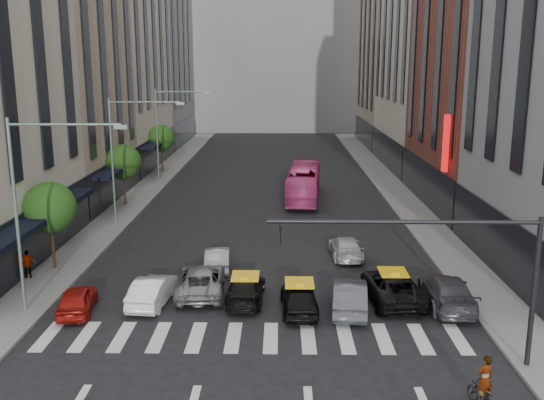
{
  "coord_description": "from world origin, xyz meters",
  "views": [
    {
      "loc": [
        1.0,
        -22.46,
        11.44
      ],
      "look_at": [
        0.52,
        10.59,
        4.0
      ],
      "focal_mm": 40.0,
      "sensor_mm": 36.0,
      "label": 1
    }
  ],
  "objects_px": {
    "taxi_center": "(299,297)",
    "streetlamp_mid": "(125,144)",
    "bus": "(304,183)",
    "car_red": "(77,300)",
    "pedestrian_far": "(28,264)",
    "streetlamp_near": "(35,190)",
    "motorcycle": "(483,397)",
    "car_white_front": "(153,290)",
    "taxi_left": "(245,289)",
    "streetlamp_far": "(166,123)"
  },
  "relations": [
    {
      "from": "streetlamp_mid",
      "to": "taxi_left",
      "type": "relative_size",
      "value": 2.04
    },
    {
      "from": "streetlamp_far",
      "to": "bus",
      "type": "relative_size",
      "value": 0.85
    },
    {
      "from": "taxi_left",
      "to": "motorcycle",
      "type": "distance_m",
      "value": 12.77
    },
    {
      "from": "bus",
      "to": "motorcycle",
      "type": "bearing_deg",
      "value": 103.5
    },
    {
      "from": "streetlamp_mid",
      "to": "streetlamp_near",
      "type": "bearing_deg",
      "value": -90.0
    },
    {
      "from": "taxi_left",
      "to": "bus",
      "type": "relative_size",
      "value": 0.42
    },
    {
      "from": "streetlamp_far",
      "to": "taxi_center",
      "type": "distance_m",
      "value": 34.25
    },
    {
      "from": "car_red",
      "to": "motorcycle",
      "type": "relative_size",
      "value": 2.17
    },
    {
      "from": "streetlamp_near",
      "to": "streetlamp_far",
      "type": "relative_size",
      "value": 1.0
    },
    {
      "from": "streetlamp_mid",
      "to": "car_white_front",
      "type": "bearing_deg",
      "value": -71.89
    },
    {
      "from": "streetlamp_near",
      "to": "motorcycle",
      "type": "height_order",
      "value": "streetlamp_near"
    },
    {
      "from": "bus",
      "to": "streetlamp_far",
      "type": "bearing_deg",
      "value": -25.05
    },
    {
      "from": "streetlamp_near",
      "to": "streetlamp_far",
      "type": "distance_m",
      "value": 32.0
    },
    {
      "from": "streetlamp_near",
      "to": "motorcycle",
      "type": "distance_m",
      "value": 20.33
    },
    {
      "from": "car_red",
      "to": "taxi_left",
      "type": "height_order",
      "value": "taxi_left"
    },
    {
      "from": "streetlamp_far",
      "to": "taxi_left",
      "type": "distance_m",
      "value": 32.25
    },
    {
      "from": "taxi_center",
      "to": "streetlamp_mid",
      "type": "bearing_deg",
      "value": -54.98
    },
    {
      "from": "car_white_front",
      "to": "bus",
      "type": "xyz_separation_m",
      "value": [
        8.2,
        23.3,
        0.78
      ]
    },
    {
      "from": "car_red",
      "to": "pedestrian_far",
      "type": "relative_size",
      "value": 2.41
    },
    {
      "from": "pedestrian_far",
      "to": "car_red",
      "type": "bearing_deg",
      "value": 114.54
    },
    {
      "from": "streetlamp_mid",
      "to": "motorcycle",
      "type": "xyz_separation_m",
      "value": [
        17.94,
        -23.85,
        -5.46
      ]
    },
    {
      "from": "car_white_front",
      "to": "taxi_center",
      "type": "bearing_deg",
      "value": 178.97
    },
    {
      "from": "car_red",
      "to": "taxi_center",
      "type": "xyz_separation_m",
      "value": [
        10.44,
        0.23,
        0.08
      ]
    },
    {
      "from": "taxi_left",
      "to": "pedestrian_far",
      "type": "distance_m",
      "value": 12.21
    },
    {
      "from": "car_white_front",
      "to": "taxi_left",
      "type": "xyz_separation_m",
      "value": [
        4.49,
        0.39,
        -0.05
      ]
    },
    {
      "from": "motorcycle",
      "to": "streetlamp_near",
      "type": "bearing_deg",
      "value": -44.27
    },
    {
      "from": "car_white_front",
      "to": "pedestrian_far",
      "type": "relative_size",
      "value": 2.73
    },
    {
      "from": "pedestrian_far",
      "to": "car_white_front",
      "type": "bearing_deg",
      "value": 137.83
    },
    {
      "from": "streetlamp_far",
      "to": "motorcycle",
      "type": "bearing_deg",
      "value": -65.77
    },
    {
      "from": "car_white_front",
      "to": "pedestrian_far",
      "type": "distance_m",
      "value": 8.04
    },
    {
      "from": "pedestrian_far",
      "to": "streetlamp_mid",
      "type": "bearing_deg",
      "value": -121.52
    },
    {
      "from": "car_white_front",
      "to": "bus",
      "type": "height_order",
      "value": "bus"
    },
    {
      "from": "streetlamp_mid",
      "to": "bus",
      "type": "bearing_deg",
      "value": 33.07
    },
    {
      "from": "streetlamp_mid",
      "to": "motorcycle",
      "type": "bearing_deg",
      "value": -53.06
    },
    {
      "from": "streetlamp_far",
      "to": "pedestrian_far",
      "type": "bearing_deg",
      "value": -95.28
    },
    {
      "from": "car_red",
      "to": "motorcycle",
      "type": "xyz_separation_m",
      "value": [
        16.43,
        -7.94,
        -0.18
      ]
    },
    {
      "from": "taxi_center",
      "to": "motorcycle",
      "type": "height_order",
      "value": "taxi_center"
    },
    {
      "from": "taxi_left",
      "to": "taxi_center",
      "type": "distance_m",
      "value": 2.9
    },
    {
      "from": "streetlamp_mid",
      "to": "streetlamp_far",
      "type": "height_order",
      "value": "same"
    },
    {
      "from": "car_white_front",
      "to": "bus",
      "type": "distance_m",
      "value": 24.71
    },
    {
      "from": "streetlamp_near",
      "to": "taxi_center",
      "type": "height_order",
      "value": "streetlamp_near"
    },
    {
      "from": "streetlamp_near",
      "to": "car_red",
      "type": "bearing_deg",
      "value": 3.39
    },
    {
      "from": "car_red",
      "to": "motorcycle",
      "type": "bearing_deg",
      "value": 146.66
    },
    {
      "from": "motorcycle",
      "to": "streetlamp_far",
      "type": "bearing_deg",
      "value": -86.4
    },
    {
      "from": "streetlamp_near",
      "to": "car_white_front",
      "type": "height_order",
      "value": "streetlamp_near"
    },
    {
      "from": "streetlamp_near",
      "to": "streetlamp_far",
      "type": "bearing_deg",
      "value": 90.0
    },
    {
      "from": "streetlamp_far",
      "to": "taxi_center",
      "type": "xyz_separation_m",
      "value": [
        11.94,
        -31.68,
        -5.19
      ]
    },
    {
      "from": "car_red",
      "to": "bus",
      "type": "distance_m",
      "value": 27.0
    },
    {
      "from": "streetlamp_near",
      "to": "motorcycle",
      "type": "xyz_separation_m",
      "value": [
        17.94,
        -7.85,
        -5.46
      ]
    },
    {
      "from": "bus",
      "to": "motorcycle",
      "type": "height_order",
      "value": "bus"
    }
  ]
}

